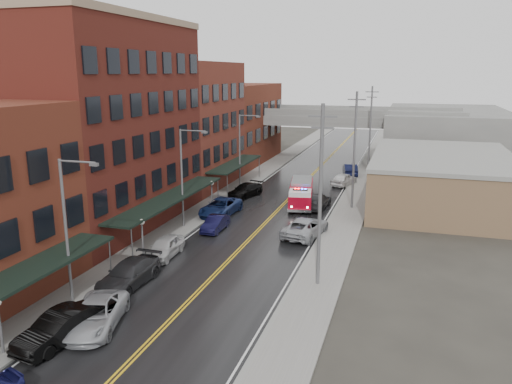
# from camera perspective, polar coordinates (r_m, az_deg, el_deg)

# --- Properties ---
(road) EXTENTS (11.00, 160.00, 0.02)m
(road) POSITION_cam_1_polar(r_m,az_deg,el_deg) (49.36, 1.88, -2.74)
(road) COLOR black
(road) RESTS_ON ground
(sidewalk_left) EXTENTS (3.00, 160.00, 0.15)m
(sidewalk_left) POSITION_cam_1_polar(r_m,az_deg,el_deg) (51.65, -5.96, -1.99)
(sidewalk_left) COLOR slate
(sidewalk_left) RESTS_ON ground
(sidewalk_right) EXTENTS (3.00, 160.00, 0.15)m
(sidewalk_right) POSITION_cam_1_polar(r_m,az_deg,el_deg) (48.04, 10.33, -3.34)
(sidewalk_right) COLOR slate
(sidewalk_right) RESTS_ON ground
(curb_left) EXTENTS (0.30, 160.00, 0.15)m
(curb_left) POSITION_cam_1_polar(r_m,az_deg,el_deg) (51.05, -4.25, -2.14)
(curb_left) COLOR gray
(curb_left) RESTS_ON ground
(curb_right) EXTENTS (0.30, 160.00, 0.15)m
(curb_right) POSITION_cam_1_polar(r_m,az_deg,el_deg) (48.24, 8.38, -3.19)
(curb_right) COLOR gray
(curb_right) RESTS_ON ground
(brick_building_b) EXTENTS (9.00, 20.00, 18.00)m
(brick_building_b) POSITION_cam_1_polar(r_m,az_deg,el_deg) (46.70, -16.48, 7.04)
(brick_building_b) COLOR #511D15
(brick_building_b) RESTS_ON ground
(brick_building_c) EXTENTS (9.00, 15.00, 15.00)m
(brick_building_c) POSITION_cam_1_polar(r_m,az_deg,el_deg) (62.13, -7.48, 7.58)
(brick_building_c) COLOR maroon
(brick_building_c) RESTS_ON ground
(brick_building_far) EXTENTS (9.00, 20.00, 12.00)m
(brick_building_far) POSITION_cam_1_polar(r_m,az_deg,el_deg) (78.46, -2.13, 7.82)
(brick_building_far) COLOR maroon
(brick_building_far) RESTS_ON ground
(tan_building) EXTENTS (14.00, 22.00, 5.00)m
(tan_building) POSITION_cam_1_polar(r_m,az_deg,el_deg) (57.01, 20.38, 1.21)
(tan_building) COLOR olive
(tan_building) RESTS_ON ground
(right_far_block) EXTENTS (18.00, 30.00, 8.00)m
(right_far_block) POSITION_cam_1_polar(r_m,az_deg,el_deg) (86.49, 20.81, 6.15)
(right_far_block) COLOR slate
(right_far_block) RESTS_ON ground
(awning_0) EXTENTS (2.60, 16.00, 3.09)m
(awning_0) POSITION_cam_1_polar(r_m,az_deg,el_deg) (30.02, -26.37, -9.18)
(awning_0) COLOR black
(awning_0) RESTS_ON ground
(awning_1) EXTENTS (2.60, 18.00, 3.09)m
(awning_1) POSITION_cam_1_polar(r_m,az_deg,el_deg) (44.86, -9.75, -0.66)
(awning_1) COLOR black
(awning_1) RESTS_ON ground
(awning_2) EXTENTS (2.60, 13.00, 3.09)m
(awning_2) POSITION_cam_1_polar(r_m,az_deg,el_deg) (60.62, -2.33, 3.23)
(awning_2) COLOR black
(awning_2) RESTS_ON ground
(globe_lamp_1) EXTENTS (0.44, 0.44, 3.12)m
(globe_lamp_1) POSITION_cam_1_polar(r_m,az_deg,el_deg) (38.63, -12.90, -4.20)
(globe_lamp_1) COLOR #59595B
(globe_lamp_1) RESTS_ON ground
(globe_lamp_2) EXTENTS (0.44, 0.44, 3.12)m
(globe_lamp_2) POSITION_cam_1_polar(r_m,az_deg,el_deg) (50.76, -5.08, 0.36)
(globe_lamp_2) COLOR #59595B
(globe_lamp_2) RESTS_ON ground
(street_lamp_0) EXTENTS (2.64, 0.22, 9.00)m
(street_lamp_0) POSITION_cam_1_polar(r_m,az_deg,el_deg) (31.55, -20.61, -3.31)
(street_lamp_0) COLOR #59595B
(street_lamp_0) RESTS_ON ground
(street_lamp_1) EXTENTS (2.64, 0.22, 9.00)m
(street_lamp_1) POSITION_cam_1_polar(r_m,az_deg,el_deg) (44.85, -8.21, 2.27)
(street_lamp_1) COLOR #59595B
(street_lamp_1) RESTS_ON ground
(street_lamp_2) EXTENTS (2.64, 0.22, 9.00)m
(street_lamp_2) POSITION_cam_1_polar(r_m,az_deg,el_deg) (59.49, -1.65, 5.18)
(street_lamp_2) COLOR #59595B
(street_lamp_2) RESTS_ON ground
(utility_pole_0) EXTENTS (1.80, 0.24, 12.00)m
(utility_pole_0) POSITION_cam_1_polar(r_m,az_deg,el_deg) (32.07, 7.36, -0.19)
(utility_pole_0) COLOR #59595B
(utility_pole_0) RESTS_ON ground
(utility_pole_1) EXTENTS (1.80, 0.24, 12.00)m
(utility_pole_1) POSITION_cam_1_polar(r_m,az_deg,el_deg) (51.56, 11.19, 4.88)
(utility_pole_1) COLOR #59595B
(utility_pole_1) RESTS_ON ground
(utility_pole_2) EXTENTS (1.80, 0.24, 12.00)m
(utility_pole_2) POSITION_cam_1_polar(r_m,az_deg,el_deg) (71.33, 12.93, 7.16)
(utility_pole_2) COLOR #59595B
(utility_pole_2) RESTS_ON ground
(overpass) EXTENTS (40.00, 10.00, 7.50)m
(overpass) POSITION_cam_1_polar(r_m,az_deg,el_deg) (79.10, 8.07, 7.73)
(overpass) COLOR slate
(overpass) RESTS_ON ground
(fire_truck) EXTENTS (3.85, 7.56, 2.66)m
(fire_truck) POSITION_cam_1_polar(r_m,az_deg,el_deg) (52.74, 5.19, -0.11)
(fire_truck) COLOR #9C071A
(fire_truck) RESTS_ON ground
(parked_car_left_1) EXTENTS (2.61, 5.32, 1.68)m
(parked_car_left_1) POSITION_cam_1_polar(r_m,az_deg,el_deg) (28.92, -21.50, -14.24)
(parked_car_left_1) COLOR black
(parked_car_left_1) RESTS_ON ground
(parked_car_left_2) EXTENTS (3.99, 6.05, 1.55)m
(parked_car_left_2) POSITION_cam_1_polar(r_m,az_deg,el_deg) (29.83, -17.88, -13.19)
(parked_car_left_2) COLOR #A0A3A8
(parked_car_left_2) RESTS_ON ground
(parked_car_left_3) EXTENTS (2.50, 5.72, 1.64)m
(parked_car_left_3) POSITION_cam_1_polar(r_m,az_deg,el_deg) (34.57, -14.34, -9.06)
(parked_car_left_3) COLOR #242427
(parked_car_left_3) RESTS_ON ground
(parked_car_left_4) EXTENTS (2.05, 4.66, 1.56)m
(parked_car_left_4) POSITION_cam_1_polar(r_m,az_deg,el_deg) (39.12, -10.41, -6.21)
(parked_car_left_4) COLOR #B9B9B9
(parked_car_left_4) RESTS_ON ground
(parked_car_left_5) EXTENTS (1.45, 4.10, 1.35)m
(parked_car_left_5) POSITION_cam_1_polar(r_m,az_deg,el_deg) (44.81, -4.67, -3.60)
(parked_car_left_5) COLOR black
(parked_car_left_5) RESTS_ON ground
(parked_car_left_6) EXTENTS (3.05, 6.06, 1.64)m
(parked_car_left_6) POSITION_cam_1_polar(r_m,az_deg,el_deg) (49.54, -4.07, -1.73)
(parked_car_left_6) COLOR navy
(parked_car_left_6) RESTS_ON ground
(parked_car_left_7) EXTENTS (3.53, 5.57, 1.50)m
(parked_car_left_7) POSITION_cam_1_polar(r_m,az_deg,el_deg) (56.60, -1.26, 0.18)
(parked_car_left_7) COLOR black
(parked_car_left_7) RESTS_ON ground
(parked_car_right_0) EXTENTS (3.72, 6.28, 1.64)m
(parked_car_right_0) POSITION_cam_1_polar(r_m,az_deg,el_deg) (43.36, 5.66, -4.01)
(parked_car_right_0) COLOR #9DA0A5
(parked_car_right_0) RESTS_ON ground
(parked_car_right_1) EXTENTS (2.66, 5.67, 1.60)m
(parked_car_right_1) POSITION_cam_1_polar(r_m,az_deg,el_deg) (52.36, 6.91, -0.98)
(parked_car_right_1) COLOR #28282A
(parked_car_right_1) RESTS_ON ground
(parked_car_right_2) EXTENTS (3.18, 5.08, 1.61)m
(parked_car_right_2) POSITION_cam_1_polar(r_m,az_deg,el_deg) (63.16, 10.01, 1.43)
(parked_car_right_2) COLOR silver
(parked_car_right_2) RESTS_ON ground
(parked_car_right_3) EXTENTS (2.70, 5.19, 1.63)m
(parked_car_right_3) POSITION_cam_1_polar(r_m,az_deg,el_deg) (69.57, 10.70, 2.53)
(parked_car_right_3) COLOR black
(parked_car_right_3) RESTS_ON ground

